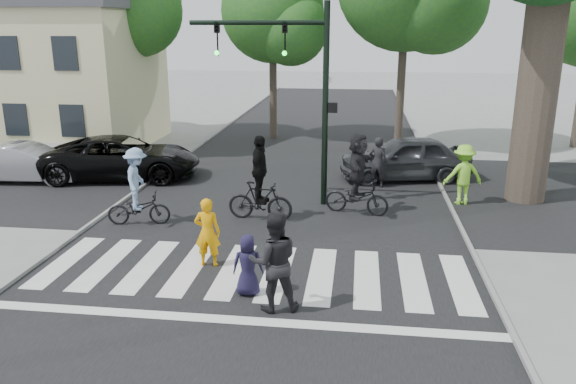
# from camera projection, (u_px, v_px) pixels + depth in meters

# --- Properties ---
(ground) EXTENTS (120.00, 120.00, 0.00)m
(ground) POSITION_uv_depth(u_px,v_px,m) (246.00, 292.00, 11.65)
(ground) COLOR gray
(ground) RESTS_ON ground
(road_stem) EXTENTS (10.00, 70.00, 0.01)m
(road_stem) POSITION_uv_depth(u_px,v_px,m) (280.00, 215.00, 16.40)
(road_stem) COLOR black
(road_stem) RESTS_ON ground
(road_cross) EXTENTS (70.00, 10.00, 0.01)m
(road_cross) POSITION_uv_depth(u_px,v_px,m) (292.00, 187.00, 19.26)
(road_cross) COLOR black
(road_cross) RESTS_ON ground
(curb_left) EXTENTS (0.10, 70.00, 0.10)m
(curb_left) POSITION_uv_depth(u_px,v_px,m) (115.00, 206.00, 17.01)
(curb_left) COLOR gray
(curb_left) RESTS_ON ground
(curb_right) EXTENTS (0.10, 70.00, 0.10)m
(curb_right) POSITION_uv_depth(u_px,v_px,m) (457.00, 220.00, 15.77)
(curb_right) COLOR gray
(curb_right) RESTS_ON ground
(crosswalk) EXTENTS (10.00, 3.85, 0.01)m
(crosswalk) POSITION_uv_depth(u_px,v_px,m) (252.00, 278.00, 12.27)
(crosswalk) COLOR silver
(crosswalk) RESTS_ON ground
(traffic_signal) EXTENTS (4.45, 0.29, 6.00)m
(traffic_signal) POSITION_uv_depth(u_px,v_px,m) (297.00, 76.00, 16.40)
(traffic_signal) COLOR black
(traffic_signal) RESTS_ON ground
(bg_tree_0) EXTENTS (5.46, 5.20, 8.97)m
(bg_tree_0) POSITION_uv_depth(u_px,v_px,m) (28.00, 8.00, 26.81)
(bg_tree_0) COLOR brown
(bg_tree_0) RESTS_ON ground
(bg_tree_2) EXTENTS (5.04, 4.80, 8.40)m
(bg_tree_2) POSITION_uv_depth(u_px,v_px,m) (277.00, 16.00, 26.04)
(bg_tree_2) COLOR brown
(bg_tree_2) RESTS_ON ground
(house) EXTENTS (8.40, 8.10, 8.82)m
(house) POSITION_uv_depth(u_px,v_px,m) (55.00, 61.00, 25.28)
(house) COLOR beige
(house) RESTS_ON ground
(pedestrian_woman) EXTENTS (0.60, 0.41, 1.62)m
(pedestrian_woman) POSITION_uv_depth(u_px,v_px,m) (207.00, 232.00, 12.70)
(pedestrian_woman) COLOR #F19D07
(pedestrian_woman) RESTS_ON ground
(pedestrian_child) EXTENTS (0.67, 0.48, 1.29)m
(pedestrian_child) POSITION_uv_depth(u_px,v_px,m) (248.00, 265.00, 11.35)
(pedestrian_child) COLOR #1C1734
(pedestrian_child) RESTS_ON ground
(pedestrian_adult) EXTENTS (1.12, 0.97, 1.99)m
(pedestrian_adult) POSITION_uv_depth(u_px,v_px,m) (274.00, 262.00, 10.65)
(pedestrian_adult) COLOR black
(pedestrian_adult) RESTS_ON ground
(cyclist_left) EXTENTS (1.79, 1.21, 2.16)m
(cyclist_left) POSITION_uv_depth(u_px,v_px,m) (138.00, 192.00, 15.36)
(cyclist_left) COLOR black
(cyclist_left) RESTS_ON ground
(cyclist_mid) EXTENTS (1.90, 1.16, 2.43)m
(cyclist_mid) POSITION_uv_depth(u_px,v_px,m) (260.00, 186.00, 15.72)
(cyclist_mid) COLOR black
(cyclist_mid) RESTS_ON ground
(cyclist_right) EXTENTS (1.98, 1.84, 2.39)m
(cyclist_right) POSITION_uv_depth(u_px,v_px,m) (357.00, 179.00, 16.22)
(cyclist_right) COLOR black
(cyclist_right) RESTS_ON ground
(car_suv) EXTENTS (5.84, 3.40, 1.53)m
(car_suv) POSITION_uv_depth(u_px,v_px,m) (122.00, 158.00, 20.18)
(car_suv) COLOR black
(car_suv) RESTS_ON ground
(car_silver) EXTENTS (4.19, 1.76, 1.35)m
(car_silver) POSITION_uv_depth(u_px,v_px,m) (27.00, 163.00, 19.78)
(car_silver) COLOR #A6A6AC
(car_silver) RESTS_ON ground
(car_grey) EXTENTS (4.90, 2.76, 1.57)m
(car_grey) POSITION_uv_depth(u_px,v_px,m) (405.00, 158.00, 20.02)
(car_grey) COLOR #323338
(car_grey) RESTS_ON ground
(bystander_hivis) EXTENTS (1.33, 0.93, 1.87)m
(bystander_hivis) POSITION_uv_depth(u_px,v_px,m) (463.00, 175.00, 17.16)
(bystander_hivis) COLOR #8FE735
(bystander_hivis) RESTS_ON ground
(bystander_dark) EXTENTS (0.71, 0.55, 1.74)m
(bystander_dark) POSITION_uv_depth(u_px,v_px,m) (378.00, 162.00, 19.03)
(bystander_dark) COLOR black
(bystander_dark) RESTS_ON ground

